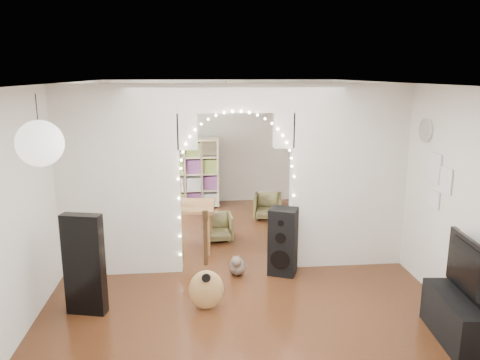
{
  "coord_description": "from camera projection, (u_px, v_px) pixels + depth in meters",
  "views": [
    {
      "loc": [
        -0.58,
        -6.52,
        2.84
      ],
      "look_at": [
        0.09,
        0.3,
        1.27
      ],
      "focal_mm": 35.0,
      "sensor_mm": 36.0,
      "label": 1
    }
  ],
  "objects": [
    {
      "name": "floor",
      "position": [
        236.0,
        267.0,
        7.01
      ],
      "size": [
        7.5,
        7.5,
        0.0
      ],
      "primitive_type": "plane",
      "color": "black",
      "rests_on": "ground"
    },
    {
      "name": "ceiling",
      "position": [
        236.0,
        83.0,
        6.41
      ],
      "size": [
        5.0,
        7.5,
        0.02
      ],
      "primitive_type": "cube",
      "color": "white",
      "rests_on": "wall_back"
    },
    {
      "name": "wall_back",
      "position": [
        221.0,
        142.0,
        10.35
      ],
      "size": [
        5.0,
        0.02,
        2.7
      ],
      "primitive_type": "cube",
      "color": "silver",
      "rests_on": "floor"
    },
    {
      "name": "wall_front",
      "position": [
        287.0,
        305.0,
        3.07
      ],
      "size": [
        5.0,
        0.02,
        2.7
      ],
      "primitive_type": "cube",
      "color": "silver",
      "rests_on": "floor"
    },
    {
      "name": "wall_left",
      "position": [
        57.0,
        183.0,
        6.47
      ],
      "size": [
        0.02,
        7.5,
        2.7
      ],
      "primitive_type": "cube",
      "color": "silver",
      "rests_on": "floor"
    },
    {
      "name": "wall_right",
      "position": [
        403.0,
        176.0,
        6.94
      ],
      "size": [
        0.02,
        7.5,
        2.7
      ],
      "primitive_type": "cube",
      "color": "silver",
      "rests_on": "floor"
    },
    {
      "name": "divider_wall",
      "position": [
        236.0,
        174.0,
        6.69
      ],
      "size": [
        5.0,
        0.2,
        2.7
      ],
      "color": "silver",
      "rests_on": "floor"
    },
    {
      "name": "fairy_lights",
      "position": [
        237.0,
        167.0,
        6.54
      ],
      "size": [
        1.64,
        0.04,
        1.6
      ],
      "primitive_type": null,
      "color": "#FFEABF",
      "rests_on": "divider_wall"
    },
    {
      "name": "window",
      "position": [
        87.0,
        151.0,
        8.19
      ],
      "size": [
        0.04,
        1.2,
        1.4
      ],
      "primitive_type": "cube",
      "color": "white",
      "rests_on": "wall_left"
    },
    {
      "name": "wall_clock",
      "position": [
        426.0,
        130.0,
        6.19
      ],
      "size": [
        0.03,
        0.31,
        0.31
      ],
      "primitive_type": "cylinder",
      "rotation": [
        0.0,
        1.57,
        0.0
      ],
      "color": "white",
      "rests_on": "wall_right"
    },
    {
      "name": "picture_frames",
      "position": [
        437.0,
        181.0,
        5.94
      ],
      "size": [
        0.02,
        0.5,
        0.7
      ],
      "primitive_type": null,
      "color": "white",
      "rests_on": "wall_right"
    },
    {
      "name": "paper_lantern",
      "position": [
        40.0,
        143.0,
        4.0
      ],
      "size": [
        0.4,
        0.4,
        0.4
      ],
      "primitive_type": "sphere",
      "color": "white",
      "rests_on": "ceiling"
    },
    {
      "name": "ceiling_fan",
      "position": [
        226.0,
        98.0,
        8.41
      ],
      "size": [
        1.1,
        1.1,
        0.3
      ],
      "primitive_type": null,
      "color": "gold",
      "rests_on": "ceiling"
    },
    {
      "name": "guitar_case",
      "position": [
        84.0,
        265.0,
        5.54
      ],
      "size": [
        0.5,
        0.27,
        1.24
      ],
      "primitive_type": "cube",
      "rotation": [
        0.0,
        0.0,
        -0.24
      ],
      "color": "black",
      "rests_on": "floor"
    },
    {
      "name": "acoustic_guitar",
      "position": [
        206.0,
        274.0,
        5.64
      ],
      "size": [
        0.44,
        0.19,
        1.07
      ],
      "rotation": [
        0.0,
        0.0,
        0.1
      ],
      "color": "tan",
      "rests_on": "floor"
    },
    {
      "name": "tabby_cat",
      "position": [
        237.0,
        265.0,
        6.72
      ],
      "size": [
        0.29,
        0.54,
        0.36
      ],
      "rotation": [
        0.0,
        0.0,
        -0.18
      ],
      "color": "brown",
      "rests_on": "floor"
    },
    {
      "name": "floor_speaker",
      "position": [
        283.0,
        242.0,
        6.68
      ],
      "size": [
        0.48,
        0.45,
        0.97
      ],
      "rotation": [
        0.0,
        0.0,
        -0.4
      ],
      "color": "black",
      "rests_on": "floor"
    },
    {
      "name": "media_console",
      "position": [
        457.0,
        319.0,
        5.04
      ],
      "size": [
        0.49,
        1.03,
        0.5
      ],
      "primitive_type": "cube",
      "rotation": [
        0.0,
        0.0,
        -0.09
      ],
      "color": "black",
      "rests_on": "floor"
    },
    {
      "name": "tv",
      "position": [
        463.0,
        271.0,
        4.91
      ],
      "size": [
        0.24,
        1.08,
        0.62
      ],
      "primitive_type": "imported",
      "rotation": [
        0.0,
        0.0,
        1.48
      ],
      "color": "black",
      "rests_on": "media_console"
    },
    {
      "name": "bookcase",
      "position": [
        185.0,
        174.0,
        10.0
      ],
      "size": [
        1.48,
        0.6,
        1.48
      ],
      "primitive_type": "cube",
      "rotation": [
        0.0,
        0.0,
        0.17
      ],
      "color": "beige",
      "rests_on": "floor"
    },
    {
      "name": "dining_table",
      "position": [
        177.0,
        209.0,
        7.6
      ],
      "size": [
        1.26,
        0.9,
        0.76
      ],
      "rotation": [
        0.0,
        0.0,
        -0.09
      ],
      "color": "brown",
      "rests_on": "floor"
    },
    {
      "name": "flower_vase",
      "position": [
        177.0,
        199.0,
        7.56
      ],
      "size": [
        0.2,
        0.2,
        0.19
      ],
      "primitive_type": "imported",
      "rotation": [
        0.0,
        0.0,
        -0.09
      ],
      "color": "white",
      "rests_on": "dining_table"
    },
    {
      "name": "dining_chair_left",
      "position": [
        218.0,
        227.0,
        8.09
      ],
      "size": [
        0.52,
        0.54,
        0.46
      ],
      "primitive_type": "imported",
      "rotation": [
        0.0,
        0.0,
        0.06
      ],
      "color": "brown",
      "rests_on": "floor"
    },
    {
      "name": "dining_chair_right",
      "position": [
        268.0,
        206.0,
        9.32
      ],
      "size": [
        0.63,
        0.64,
        0.5
      ],
      "primitive_type": "imported",
      "rotation": [
        0.0,
        0.0,
        -0.2
      ],
      "color": "brown",
      "rests_on": "floor"
    }
  ]
}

